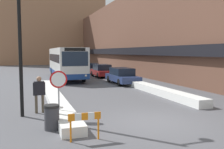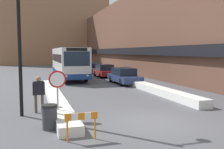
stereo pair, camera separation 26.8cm
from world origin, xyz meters
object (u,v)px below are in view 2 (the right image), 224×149
Objects in this scene: city_bus at (69,62)px; street_lamp at (25,18)px; trash_bin at (50,117)px; construction_barricade at (81,121)px; parked_car_front at (124,76)px; parked_car_back at (94,68)px; stop_sign at (57,84)px; parked_car_middle at (105,71)px; pedestrian at (39,91)px.

street_lamp is (-4.00, -15.66, 2.63)m from city_bus.
construction_barricade is (0.93, -1.57, 0.19)m from trash_bin.
parked_car_front is 1.13× the size of parked_car_back.
parked_car_back reaches higher than construction_barricade.
city_bus reaches higher than stop_sign.
stop_sign is at bearing -123.58° from parked_car_front.
city_bus is at bearing 75.68° from street_lamp.
stop_sign is (-7.01, -10.55, 0.80)m from parked_car_front.
trash_bin reaches higher than construction_barricade.
parked_car_middle is 21.34m from construction_barricade.
stop_sign is 1.92m from trash_bin.
construction_barricade is at bearing -115.52° from parked_car_front.
parked_car_middle is at bearing 58.32° from pedestrian.
trash_bin is (0.33, -2.86, -0.59)m from pedestrian.
pedestrian is (0.53, 0.44, -3.38)m from street_lamp.
trash_bin is (-3.14, -18.08, -1.34)m from city_bus.
trash_bin is at bearing -106.16° from stop_sign.
trash_bin is at bearing -121.64° from parked_car_front.
parked_car_middle is at bearing 63.01° from street_lamp.
pedestrian is (-0.78, 1.32, -0.46)m from stop_sign.
pedestrian is 2.94m from trash_bin.
parked_car_middle is 4.49× the size of trash_bin.
construction_barricade is at bearing -59.41° from trash_bin.
street_lamp reaches higher than parked_car_middle.
parked_car_back is (-0.00, 12.11, -0.04)m from parked_car_front.
trash_bin is at bearing -107.12° from parked_car_back.
city_bus reaches higher than trash_bin.
pedestrian reaches higher than parked_car_front.
city_bus is at bearing 125.82° from parked_car_front.
city_bus is 16.38m from street_lamp.
parked_car_back is at bearing 75.80° from construction_barricade.
parked_car_back is 23.62m from street_lamp.
parked_car_front reaches higher than construction_barricade.
trash_bin is 0.86× the size of construction_barricade.
street_lamp is at bearing 114.15° from construction_barricade.
parked_car_front is 12.08m from pedestrian.
parked_car_front is 2.71× the size of pedestrian.
trash_bin is (0.86, -2.42, -3.97)m from street_lamp.
parked_car_middle is 5.46m from parked_car_back.
stop_sign is (-7.01, -17.20, 0.79)m from parked_car_middle.
trash_bin is 1.84m from construction_barricade.
construction_barricade is at bearing -79.73° from pedestrian.
stop_sign is at bearing -107.18° from parked_car_back.
parked_car_back is 0.58× the size of street_lamp.
street_lamp reaches higher than trash_bin.
parked_car_back is 3.88× the size of construction_barricade.
stop_sign is at bearing -33.82° from street_lamp.
pedestrian is at bearing 39.95° from street_lamp.
trash_bin is at bearing -99.85° from city_bus.
stop_sign reaches higher than parked_car_middle.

